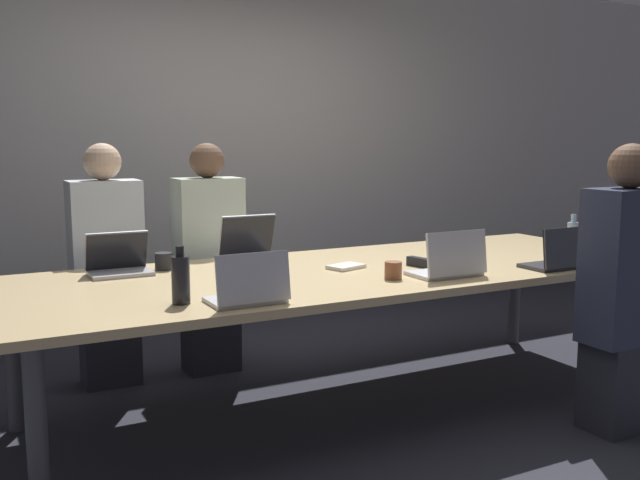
{
  "coord_description": "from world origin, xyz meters",
  "views": [
    {
      "loc": [
        -1.88,
        -3.22,
        1.44
      ],
      "look_at": [
        -0.12,
        0.1,
        0.9
      ],
      "focal_mm": 40.0,
      "sensor_mm": 36.0,
      "label": 1
    }
  ],
  "objects_px": {
    "bottle_near_left": "(181,279)",
    "cup_near_right": "(583,257)",
    "laptop_far_left": "(119,262)",
    "laptop_near_left": "(249,289)",
    "cup_far_left": "(164,261)",
    "laptop_far_midleft": "(250,249)",
    "person_far_left": "(107,269)",
    "person_near_right": "(623,294)",
    "cup_near_midright": "(393,270)",
    "laptop_near_right": "(559,257)",
    "person_far_midleft": "(209,262)",
    "bottle_near_right": "(573,240)",
    "stapler": "(419,262)",
    "laptop_near_midright": "(450,263)"
  },
  "relations": [
    {
      "from": "bottle_near_left",
      "to": "cup_near_right",
      "type": "bearing_deg",
      "value": -2.71
    },
    {
      "from": "laptop_far_left",
      "to": "cup_near_right",
      "type": "bearing_deg",
      "value": -21.01
    },
    {
      "from": "laptop_far_left",
      "to": "laptop_near_left",
      "type": "height_order",
      "value": "laptop_near_left"
    },
    {
      "from": "cup_far_left",
      "to": "laptop_far_midleft",
      "type": "bearing_deg",
      "value": -1.19
    },
    {
      "from": "person_far_left",
      "to": "person_near_right",
      "type": "bearing_deg",
      "value": -41.74
    },
    {
      "from": "laptop_near_left",
      "to": "cup_near_right",
      "type": "bearing_deg",
      "value": -178.87
    },
    {
      "from": "cup_near_midright",
      "to": "laptop_near_right",
      "type": "relative_size",
      "value": 0.27
    },
    {
      "from": "laptop_near_left",
      "to": "cup_near_right",
      "type": "distance_m",
      "value": 2.0
    },
    {
      "from": "laptop_near_left",
      "to": "person_far_midleft",
      "type": "distance_m",
      "value": 1.48
    },
    {
      "from": "bottle_near_right",
      "to": "cup_near_right",
      "type": "bearing_deg",
      "value": -110.11
    },
    {
      "from": "laptop_near_left",
      "to": "laptop_near_right",
      "type": "bearing_deg",
      "value": 179.62
    },
    {
      "from": "stapler",
      "to": "cup_far_left",
      "type": "bearing_deg",
      "value": 143.97
    },
    {
      "from": "cup_near_midright",
      "to": "stapler",
      "type": "distance_m",
      "value": 0.39
    },
    {
      "from": "bottle_near_left",
      "to": "laptop_near_right",
      "type": "relative_size",
      "value": 0.77
    },
    {
      "from": "cup_near_midright",
      "to": "laptop_near_right",
      "type": "xyz_separation_m",
      "value": [
        0.93,
        -0.18,
        0.02
      ]
    },
    {
      "from": "stapler",
      "to": "person_far_midleft",
      "type": "bearing_deg",
      "value": 116.46
    },
    {
      "from": "laptop_near_midright",
      "to": "cup_near_midright",
      "type": "height_order",
      "value": "laptop_near_midright"
    },
    {
      "from": "cup_far_left",
      "to": "bottle_near_right",
      "type": "height_order",
      "value": "bottle_near_right"
    },
    {
      "from": "cup_near_midright",
      "to": "person_far_midleft",
      "type": "height_order",
      "value": "person_far_midleft"
    },
    {
      "from": "cup_near_midright",
      "to": "laptop_far_midleft",
      "type": "relative_size",
      "value": 0.28
    },
    {
      "from": "laptop_near_midright",
      "to": "bottle_near_right",
      "type": "distance_m",
      "value": 0.93
    },
    {
      "from": "bottle_near_right",
      "to": "laptop_far_midleft",
      "type": "distance_m",
      "value": 1.83
    },
    {
      "from": "cup_near_midright",
      "to": "person_near_right",
      "type": "relative_size",
      "value": 0.06
    },
    {
      "from": "cup_near_midright",
      "to": "bottle_near_left",
      "type": "distance_m",
      "value": 1.08
    },
    {
      "from": "bottle_near_left",
      "to": "bottle_near_right",
      "type": "relative_size",
      "value": 0.93
    },
    {
      "from": "laptop_near_left",
      "to": "person_near_right",
      "type": "relative_size",
      "value": 0.23
    },
    {
      "from": "person_near_right",
      "to": "laptop_far_midleft",
      "type": "distance_m",
      "value": 1.95
    },
    {
      "from": "person_far_left",
      "to": "laptop_near_right",
      "type": "distance_m",
      "value": 2.54
    },
    {
      "from": "laptop_near_midright",
      "to": "bottle_near_left",
      "type": "xyz_separation_m",
      "value": [
        -1.36,
        0.06,
        0.04
      ]
    },
    {
      "from": "laptop_near_midright",
      "to": "person_far_midleft",
      "type": "relative_size",
      "value": 0.25
    },
    {
      "from": "bottle_near_left",
      "to": "person_near_right",
      "type": "xyz_separation_m",
      "value": [
        2.05,
        -0.54,
        -0.17
      ]
    },
    {
      "from": "person_near_right",
      "to": "person_far_midleft",
      "type": "xyz_separation_m",
      "value": [
        -1.48,
        1.83,
        -0.0
      ]
    },
    {
      "from": "laptop_far_left",
      "to": "person_near_right",
      "type": "distance_m",
      "value": 2.52
    },
    {
      "from": "person_far_midleft",
      "to": "stapler",
      "type": "height_order",
      "value": "person_far_midleft"
    },
    {
      "from": "cup_near_midright",
      "to": "person_near_right",
      "type": "distance_m",
      "value": 1.13
    },
    {
      "from": "laptop_far_left",
      "to": "cup_near_midright",
      "type": "distance_m",
      "value": 1.39
    },
    {
      "from": "cup_far_left",
      "to": "bottle_near_left",
      "type": "height_order",
      "value": "bottle_near_left"
    },
    {
      "from": "cup_far_left",
      "to": "laptop_near_left",
      "type": "bearing_deg",
      "value": -84.23
    },
    {
      "from": "laptop_near_right",
      "to": "laptop_far_left",
      "type": "bearing_deg",
      "value": -24.32
    },
    {
      "from": "laptop_near_midright",
      "to": "stapler",
      "type": "xyz_separation_m",
      "value": [
        0.03,
        0.3,
        -0.04
      ]
    },
    {
      "from": "person_far_left",
      "to": "laptop_far_midleft",
      "type": "xyz_separation_m",
      "value": [
        0.68,
        -0.54,
        0.14
      ]
    },
    {
      "from": "laptop_far_left",
      "to": "person_far_left",
      "type": "xyz_separation_m",
      "value": [
        0.04,
        0.54,
        -0.13
      ]
    },
    {
      "from": "cup_far_left",
      "to": "laptop_near_left",
      "type": "distance_m",
      "value": 0.95
    },
    {
      "from": "laptop_near_midright",
      "to": "person_near_right",
      "type": "distance_m",
      "value": 0.85
    },
    {
      "from": "cup_far_left",
      "to": "cup_near_right",
      "type": "distance_m",
      "value": 2.28
    },
    {
      "from": "laptop_near_right",
      "to": "person_near_right",
      "type": "relative_size",
      "value": 0.22
    },
    {
      "from": "laptop_near_left",
      "to": "stapler",
      "type": "xyz_separation_m",
      "value": [
        1.15,
        0.39,
        -0.04
      ]
    },
    {
      "from": "stapler",
      "to": "person_far_left",
      "type": "bearing_deg",
      "value": 131.06
    },
    {
      "from": "laptop_far_left",
      "to": "stapler",
      "type": "height_order",
      "value": "laptop_far_left"
    },
    {
      "from": "laptop_far_midleft",
      "to": "person_near_right",
      "type": "bearing_deg",
      "value": -43.25
    }
  ]
}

